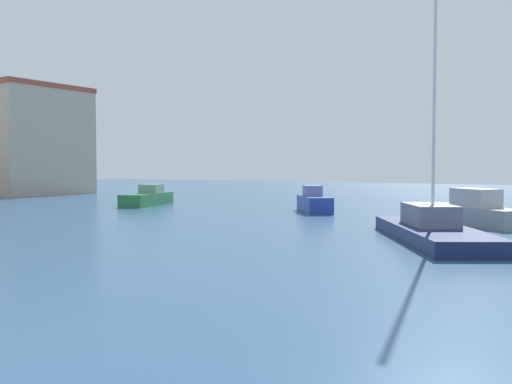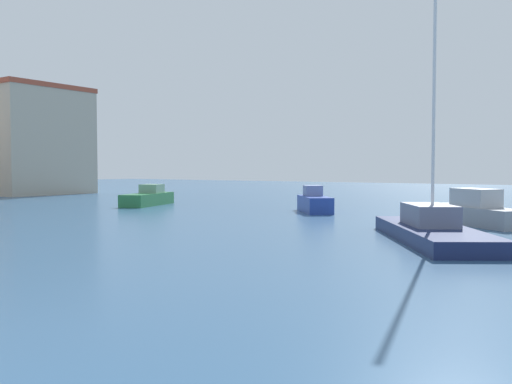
% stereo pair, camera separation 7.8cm
% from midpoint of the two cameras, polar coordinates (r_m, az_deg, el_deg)
% --- Properties ---
extents(water, '(160.00, 160.00, 0.00)m').
position_cam_midpoint_polar(water, '(28.93, -22.46, -3.17)').
color(water, '#2D5175').
rests_on(water, ground).
extents(sailboat_navy_far_right, '(8.72, 6.95, 12.09)m').
position_cam_midpoint_polar(sailboat_navy_far_right, '(21.97, 17.82, -3.56)').
color(sailboat_navy_far_right, '#19234C').
rests_on(sailboat_navy_far_right, water).
extents(motorboat_grey_outer_mooring, '(5.07, 5.81, 1.77)m').
position_cam_midpoint_polar(motorboat_grey_outer_mooring, '(28.90, 21.69, -1.88)').
color(motorboat_grey_outer_mooring, gray).
rests_on(motorboat_grey_outer_mooring, water).
extents(motorboat_blue_inner_mooring, '(4.19, 3.87, 1.66)m').
position_cam_midpoint_polar(motorboat_blue_inner_mooring, '(34.63, 6.14, -1.10)').
color(motorboat_blue_inner_mooring, '#233D93').
rests_on(motorboat_blue_inner_mooring, water).
extents(motorboat_green_distant_east, '(5.96, 3.58, 1.54)m').
position_cam_midpoint_polar(motorboat_green_distant_east, '(41.42, -11.05, -0.60)').
color(motorboat_green_distant_east, '#28703D').
rests_on(motorboat_green_distant_east, water).
extents(warehouse_block, '(10.24, 6.29, 11.29)m').
position_cam_midpoint_polar(warehouse_block, '(61.81, -21.54, 5.03)').
color(warehouse_block, '#B2A893').
rests_on(warehouse_block, ground).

